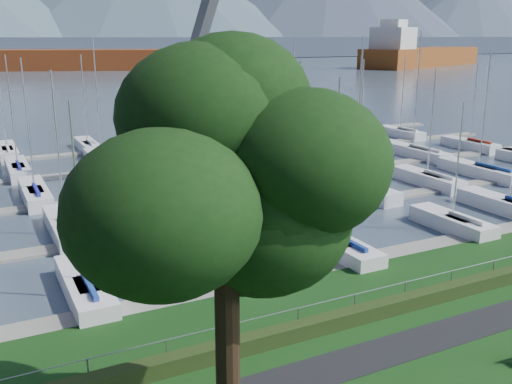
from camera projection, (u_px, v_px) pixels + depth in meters
path at (415, 343)px, 24.23m from camera, size 160.00×2.00×0.04m
water at (2, 67)px, 250.64m from camera, size 800.00×540.00×0.20m
hedge at (377, 310)px, 26.38m from camera, size 80.00×0.70×0.70m
fence at (372, 290)px, 26.50m from camera, size 80.00×0.04×0.04m
docks at (183, 190)px, 49.25m from camera, size 90.00×41.60×0.25m
tree at (245, 173)px, 16.06m from camera, size 9.19×7.17×13.12m
crane at (200, 125)px, 48.23m from camera, size 6.21×13.22×22.35m
cargo_ship_mid at (47, 60)px, 222.89m from camera, size 106.41×53.99×21.50m
cargo_ship_east at (419, 57)px, 250.07m from camera, size 82.64×47.70×21.50m
sailboat_fleet at (167, 121)px, 50.35m from camera, size 75.15×50.10×13.70m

